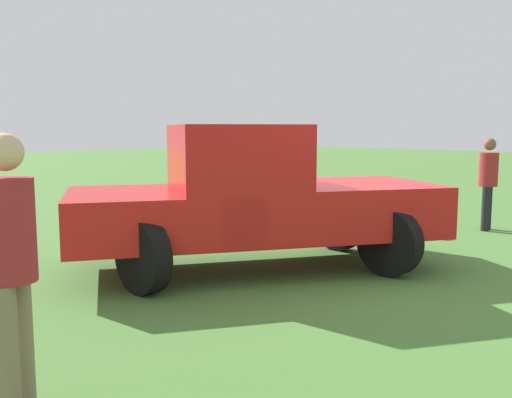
% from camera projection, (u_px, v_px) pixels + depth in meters
% --- Properties ---
extents(ground_plane, '(80.00, 80.00, 0.00)m').
position_uv_depth(ground_plane, '(312.00, 263.00, 7.52)').
color(ground_plane, '#477533').
extents(pickup_truck, '(3.83, 4.93, 1.83)m').
position_uv_depth(pickup_truck, '(247.00, 195.00, 7.09)').
color(pickup_truck, black).
rests_on(pickup_truck, ground_plane).
extents(person_bystander, '(0.45, 0.45, 1.76)m').
position_uv_depth(person_bystander, '(10.00, 258.00, 3.43)').
color(person_bystander, '#7A6B51').
rests_on(person_bystander, ground_plane).
extents(person_visitor, '(0.39, 0.39, 1.63)m').
position_uv_depth(person_visitor, '(488.00, 179.00, 9.87)').
color(person_visitor, black).
rests_on(person_visitor, ground_plane).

